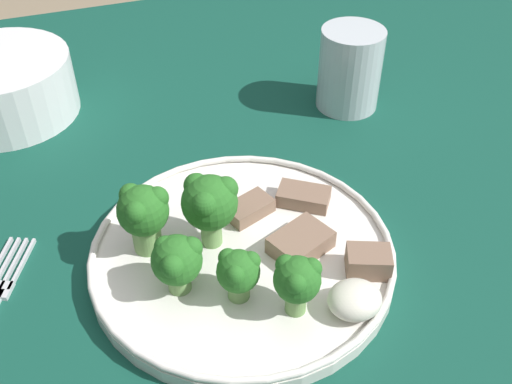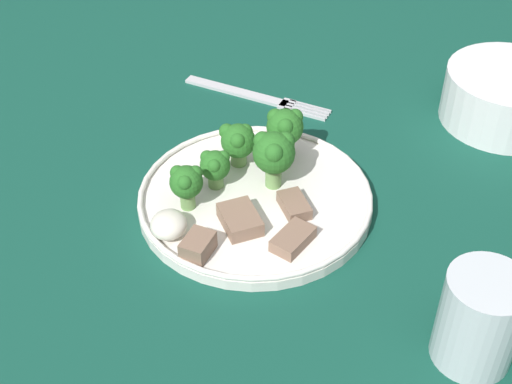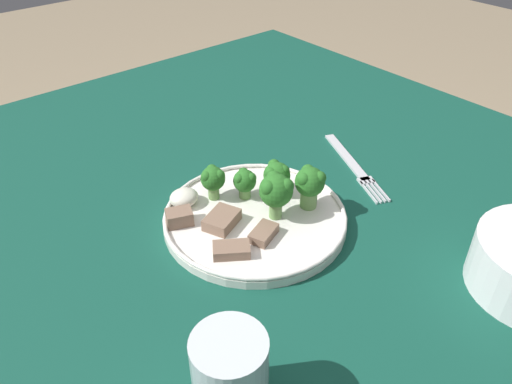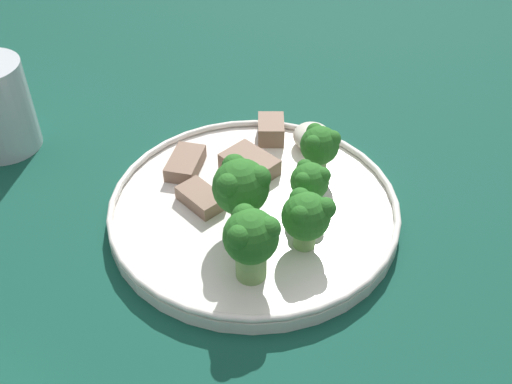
% 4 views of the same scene
% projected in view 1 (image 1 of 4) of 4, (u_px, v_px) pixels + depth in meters
% --- Properties ---
extents(table, '(1.25, 1.16, 0.74)m').
position_uv_depth(table, '(305.00, 325.00, 0.55)').
color(table, '#114738').
rests_on(table, ground_plane).
extents(dinner_plate, '(0.25, 0.25, 0.02)m').
position_uv_depth(dinner_plate, '(242.00, 254.00, 0.49)').
color(dinner_plate, white).
rests_on(dinner_plate, table).
extents(cream_bowl, '(0.15, 0.15, 0.07)m').
position_uv_depth(cream_bowl, '(3.00, 88.00, 0.65)').
color(cream_bowl, white).
rests_on(cream_bowl, table).
extents(drinking_glass, '(0.07, 0.07, 0.09)m').
position_uv_depth(drinking_glass, '(349.00, 73.00, 0.66)').
color(drinking_glass, silver).
rests_on(drinking_glass, table).
extents(broccoli_floret_near_rim_left, '(0.04, 0.03, 0.05)m').
position_uv_depth(broccoli_floret_near_rim_left, '(297.00, 280.00, 0.42)').
color(broccoli_floret_near_rim_left, '#709E56').
rests_on(broccoli_floret_near_rim_left, dinner_plate).
extents(broccoli_floret_center_left, '(0.04, 0.04, 0.06)m').
position_uv_depth(broccoli_floret_center_left, '(143.00, 213.00, 0.47)').
color(broccoli_floret_center_left, '#709E56').
rests_on(broccoli_floret_center_left, dinner_plate).
extents(broccoli_floret_back_left, '(0.05, 0.05, 0.07)m').
position_uv_depth(broccoli_floret_back_left, '(210.00, 203.00, 0.47)').
color(broccoli_floret_back_left, '#709E56').
rests_on(broccoli_floret_back_left, dinner_plate).
extents(broccoli_floret_front_left, '(0.04, 0.04, 0.05)m').
position_uv_depth(broccoli_floret_front_left, '(178.00, 262.00, 0.44)').
color(broccoli_floret_front_left, '#709E56').
rests_on(broccoli_floret_front_left, dinner_plate).
extents(broccoli_floret_center_back, '(0.03, 0.03, 0.04)m').
position_uv_depth(broccoli_floret_center_back, '(238.00, 272.00, 0.44)').
color(broccoli_floret_center_back, '#709E56').
rests_on(broccoli_floret_center_back, dinner_plate).
extents(meat_slice_front_slice, '(0.05, 0.05, 0.01)m').
position_uv_depth(meat_slice_front_slice, '(304.00, 197.00, 0.53)').
color(meat_slice_front_slice, '#846651').
rests_on(meat_slice_front_slice, dinner_plate).
extents(meat_slice_middle_slice, '(0.06, 0.05, 0.02)m').
position_uv_depth(meat_slice_middle_slice, '(301.00, 243.00, 0.49)').
color(meat_slice_middle_slice, '#846651').
rests_on(meat_slice_middle_slice, dinner_plate).
extents(meat_slice_rear_slice, '(0.04, 0.04, 0.02)m').
position_uv_depth(meat_slice_rear_slice, '(368.00, 261.00, 0.47)').
color(meat_slice_rear_slice, '#846651').
rests_on(meat_slice_rear_slice, dinner_plate).
extents(meat_slice_edge_slice, '(0.05, 0.04, 0.01)m').
position_uv_depth(meat_slice_edge_slice, '(249.00, 208.00, 0.52)').
color(meat_slice_edge_slice, '#846651').
rests_on(meat_slice_edge_slice, dinner_plate).
extents(sauce_dollop, '(0.04, 0.04, 0.02)m').
position_uv_depth(sauce_dollop, '(355.00, 300.00, 0.44)').
color(sauce_dollop, silver).
rests_on(sauce_dollop, dinner_plate).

